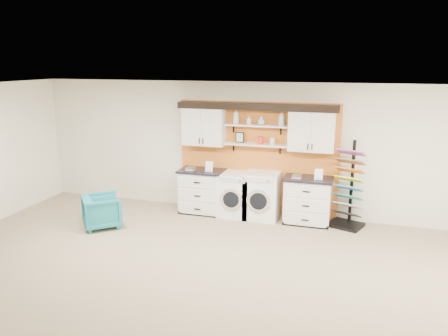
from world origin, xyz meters
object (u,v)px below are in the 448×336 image
(dryer, at_px, (262,196))
(washer, at_px, (235,194))
(sample_rack, at_px, (348,200))
(armchair, at_px, (102,211))
(base_cabinet_left, at_px, (202,191))
(base_cabinet_right, at_px, (307,200))

(dryer, bearing_deg, washer, 180.00)
(dryer, relative_size, sample_rack, 0.57)
(washer, xyz_separation_m, sample_rack, (2.29, 0.04, 0.07))
(washer, height_order, armchair, washer)
(base_cabinet_left, height_order, base_cabinet_right, same)
(base_cabinet_right, bearing_deg, dryer, -179.79)
(washer, xyz_separation_m, armchair, (-2.36, -1.40, -0.15))
(washer, relative_size, sample_rack, 0.54)
(base_cabinet_left, height_order, sample_rack, sample_rack)
(base_cabinet_right, distance_m, dryer, 0.94)
(base_cabinet_right, bearing_deg, base_cabinet_left, 180.00)
(dryer, bearing_deg, sample_rack, 1.27)
(dryer, xyz_separation_m, armchair, (-2.93, -1.40, -0.17))
(sample_rack, bearing_deg, base_cabinet_left, -159.21)
(dryer, distance_m, sample_rack, 1.72)
(base_cabinet_left, relative_size, base_cabinet_right, 1.00)
(base_cabinet_right, bearing_deg, washer, -179.87)
(base_cabinet_left, distance_m, dryer, 1.32)
(armchair, bearing_deg, base_cabinet_right, -110.23)
(base_cabinet_left, height_order, armchair, base_cabinet_left)
(dryer, height_order, sample_rack, sample_rack)
(armchair, bearing_deg, dryer, -104.65)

